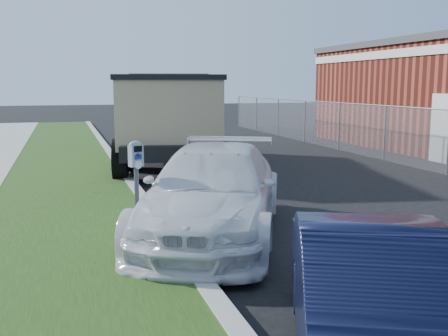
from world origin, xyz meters
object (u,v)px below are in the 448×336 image
object	(u,v)px
parking_meter	(136,168)
dump_truck	(170,113)
navy_sedan	(376,303)
white_wagon	(213,191)

from	to	relation	value
parking_meter	dump_truck	distance (m)	8.66
navy_sedan	dump_truck	bearing A→B (deg)	109.36
white_wagon	dump_truck	xyz separation A→B (m)	(0.86, 8.00, 0.87)
parking_meter	white_wagon	size ratio (longest dim) A/B	0.30
parking_meter	navy_sedan	xyz separation A→B (m)	(1.47, -4.16, -0.61)
white_wagon	parking_meter	bearing A→B (deg)	-140.23
parking_meter	navy_sedan	size ratio (longest dim) A/B	0.40
dump_truck	navy_sedan	bearing A→B (deg)	-82.16
white_wagon	dump_truck	world-z (taller)	dump_truck
navy_sedan	dump_truck	distance (m)	12.58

